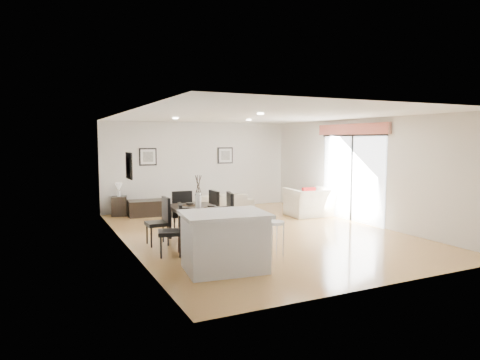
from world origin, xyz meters
name	(u,v)px	position (x,y,z in m)	size (l,w,h in m)	color
ground	(258,233)	(0.00, 0.00, 0.00)	(8.00, 8.00, 0.00)	tan
wall_back	(199,165)	(0.00, 4.00, 1.35)	(6.00, 0.04, 2.70)	beige
wall_front	(388,195)	(0.00, -4.00, 1.35)	(6.00, 0.04, 2.70)	beige
wall_left	(126,180)	(-3.00, 0.00, 1.35)	(0.04, 8.00, 2.70)	beige
wall_right	(361,171)	(3.00, 0.00, 1.35)	(0.04, 8.00, 2.70)	beige
ceiling	(259,116)	(0.00, 0.00, 2.70)	(6.00, 8.00, 0.02)	white
sofa	(219,203)	(0.22, 2.91, 0.29)	(1.98, 0.77, 0.58)	gray
armchair	(310,202)	(2.34, 1.32, 0.39)	(1.21, 1.06, 0.79)	white
courtyard_plant_a	(456,207)	(5.77, -0.72, 0.32)	(0.58, 0.50, 0.64)	#38622A
courtyard_plant_b	(408,199)	(5.58, 0.81, 0.36)	(0.40, 0.40, 0.72)	#38622A
dining_table	(198,213)	(-1.68, -0.56, 0.68)	(1.04, 1.89, 0.76)	black
dining_chair_wnear	(174,227)	(-2.33, -1.04, 0.54)	(0.53, 0.53, 0.97)	black
dining_chair_wfar	(161,218)	(-2.32, -0.10, 0.55)	(0.45, 0.45, 0.98)	black
dining_chair_enear	(236,217)	(-1.04, -1.00, 0.62)	(0.60, 0.60, 1.11)	black
dining_chair_efar	(219,212)	(-1.04, -0.11, 0.59)	(0.48, 0.48, 1.06)	black
dining_chair_head	(220,231)	(-1.69, -1.70, 0.53)	(0.47, 0.47, 0.95)	black
dining_chair_foot	(181,210)	(-1.68, 0.57, 0.57)	(0.48, 0.48, 1.02)	black
vase	(198,195)	(-1.68, -0.56, 1.05)	(0.89, 1.37, 0.69)	white
coffee_table	(148,208)	(-1.76, 3.34, 0.22)	(1.11, 0.67, 0.45)	black
side_table	(119,206)	(-2.52, 3.69, 0.28)	(0.41, 0.41, 0.55)	black
table_lamp	(119,188)	(-2.52, 3.69, 0.80)	(0.20, 0.20, 0.39)	white
cushion	(309,194)	(2.23, 1.20, 0.64)	(0.38, 0.12, 0.38)	#AF1716
kitchen_island	(225,241)	(-1.85, -2.27, 0.49)	(1.50, 1.22, 0.97)	silver
bar_stool	(275,227)	(-0.89, -2.27, 0.63)	(0.34, 0.34, 0.74)	silver
framed_print_back_left	(148,157)	(-1.60, 3.97, 1.65)	(0.52, 0.04, 0.52)	black
framed_print_back_right	(225,155)	(0.90, 3.97, 1.65)	(0.52, 0.04, 0.52)	black
framed_print_left_wall	(129,166)	(-2.97, -0.20, 1.65)	(0.04, 0.52, 0.52)	black
sliding_door	(352,158)	(2.96, 0.30, 1.66)	(0.12, 2.70, 2.57)	white
courtyard	(421,179)	(6.16, 0.87, 0.92)	(6.00, 6.00, 2.00)	gray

